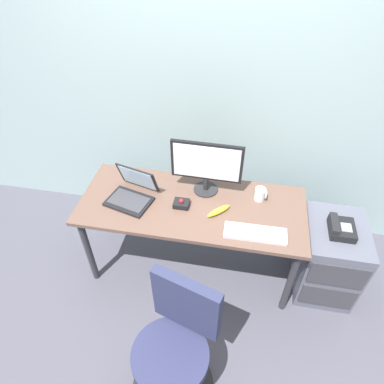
# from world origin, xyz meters

# --- Properties ---
(ground_plane) EXTENTS (8.00, 8.00, 0.00)m
(ground_plane) POSITION_xyz_m (0.00, 0.00, 0.00)
(ground_plane) COLOR #4B4955
(back_wall) EXTENTS (6.00, 0.10, 2.80)m
(back_wall) POSITION_xyz_m (0.00, 0.68, 1.40)
(back_wall) COLOR #95AEAE
(back_wall) RESTS_ON ground
(desk) EXTENTS (1.63, 0.67, 0.71)m
(desk) POSITION_xyz_m (0.00, 0.00, 0.63)
(desk) COLOR brown
(desk) RESTS_ON ground
(file_cabinet) EXTENTS (0.42, 0.53, 0.63)m
(file_cabinet) POSITION_xyz_m (1.05, 0.01, 0.32)
(file_cabinet) COLOR #555765
(file_cabinet) RESTS_ON ground
(desk_phone) EXTENTS (0.17, 0.20, 0.09)m
(desk_phone) POSITION_xyz_m (1.04, -0.01, 0.67)
(desk_phone) COLOR black
(desk_phone) RESTS_ON file_cabinet
(office_chair) EXTENTS (0.52, 0.54, 0.93)m
(office_chair) POSITION_xyz_m (0.07, -0.92, 0.42)
(office_chair) COLOR black
(office_chair) RESTS_ON ground
(monitor_main) EXTENTS (0.51, 0.18, 0.42)m
(monitor_main) POSITION_xyz_m (0.07, 0.17, 0.95)
(monitor_main) COLOR #262628
(monitor_main) RESTS_ON desk
(keyboard) EXTENTS (0.41, 0.14, 0.03)m
(keyboard) POSITION_xyz_m (0.46, -0.20, 0.72)
(keyboard) COLOR silver
(keyboard) RESTS_ON desk
(laptop) EXTENTS (0.37, 0.36, 0.23)m
(laptop) POSITION_xyz_m (-0.44, -0.01, 0.76)
(laptop) COLOR black
(laptop) RESTS_ON desk
(trackball_mouse) EXTENTS (0.11, 0.09, 0.07)m
(trackball_mouse) POSITION_xyz_m (-0.07, -0.03, 0.73)
(trackball_mouse) COLOR black
(trackball_mouse) RESTS_ON desk
(coffee_mug) EXTENTS (0.09, 0.08, 0.10)m
(coffee_mug) POSITION_xyz_m (0.48, 0.14, 0.76)
(coffee_mug) COLOR silver
(coffee_mug) RESTS_ON desk
(banana) EXTENTS (0.17, 0.16, 0.04)m
(banana) POSITION_xyz_m (0.20, -0.05, 0.73)
(banana) COLOR yellow
(banana) RESTS_ON desk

